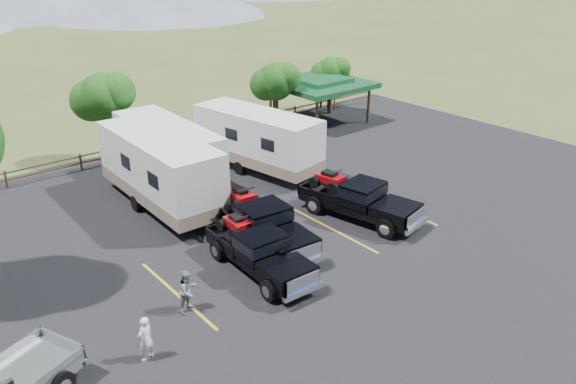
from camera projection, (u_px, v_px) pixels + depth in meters
ground at (368, 284)px, 21.43m from camera, size 320.00×320.00×0.00m
asphalt_lot at (315, 253)px, 23.54m from camera, size 44.00×34.00×0.04m
stall_lines at (300, 243)px, 24.23m from camera, size 12.12×5.50×0.01m
tree_ne_a at (275, 82)px, 37.22m from camera, size 3.11×2.92×4.76m
tree_ne_b at (330, 73)px, 41.56m from camera, size 2.77×2.59×4.27m
tree_north at (103, 97)px, 32.09m from camera, size 3.46×3.24×5.25m
rail_fence at (174, 139)px, 35.38m from camera, size 36.12×0.12×1.00m
pavilion at (320, 83)px, 39.84m from camera, size 6.20×6.20×3.22m
rig_left at (258, 250)px, 21.92m from camera, size 2.18×5.73×1.89m
rig_center at (261, 222)px, 23.85m from camera, size 2.68×6.46×2.11m
rig_right at (358, 198)px, 26.17m from camera, size 3.12×6.33×2.02m
trailer_left at (160, 171)px, 26.95m from camera, size 2.83×10.30×3.59m
trailer_center at (168, 154)px, 29.29m from camera, size 2.75×9.82×3.41m
trailer_right at (257, 140)px, 31.46m from camera, size 3.78×9.75×3.37m
person_a at (145, 339)px, 17.20m from camera, size 0.65×0.52×1.55m
person_b at (188, 291)px, 19.52m from camera, size 0.92×0.80×1.61m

